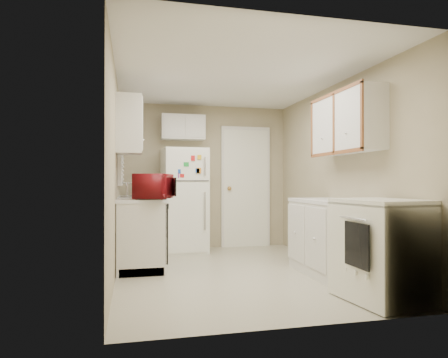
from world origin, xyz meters
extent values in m
plane|color=beige|center=(0.00, 0.00, 0.00)|extent=(3.80, 3.80, 0.00)
plane|color=white|center=(0.00, 0.00, 2.40)|extent=(3.80, 3.80, 0.00)
plane|color=tan|center=(-1.40, 0.00, 1.20)|extent=(3.80, 3.80, 0.00)
plane|color=tan|center=(1.40, 0.00, 1.20)|extent=(3.80, 3.80, 0.00)
plane|color=tan|center=(0.00, 1.90, 1.20)|extent=(2.80, 2.80, 0.00)
plane|color=tan|center=(0.00, -1.90, 1.20)|extent=(2.80, 2.80, 0.00)
cube|color=silver|center=(-1.10, 0.90, 0.45)|extent=(0.60, 1.80, 0.90)
cube|color=black|center=(-0.81, 0.30, 0.49)|extent=(0.03, 0.58, 0.72)
cube|color=gray|center=(-1.10, 1.05, 0.86)|extent=(0.54, 0.74, 0.16)
imported|color=maroon|center=(-0.95, 0.22, 1.05)|extent=(0.62, 0.46, 0.37)
imported|color=white|center=(-1.10, 1.61, 1.00)|extent=(0.10, 0.10, 0.19)
cube|color=silver|center=(-1.36, 1.05, 1.60)|extent=(0.10, 0.98, 1.08)
cube|color=silver|center=(-1.25, 0.22, 1.80)|extent=(0.30, 0.45, 0.70)
cube|color=white|center=(-0.40, 1.56, 0.82)|extent=(0.71, 0.69, 1.64)
cube|color=silver|center=(-0.40, 1.75, 2.00)|extent=(0.70, 0.30, 0.40)
cube|color=white|center=(0.70, 1.86, 1.02)|extent=(0.86, 0.06, 2.08)
cube|color=silver|center=(1.10, -0.80, 0.45)|extent=(0.60, 2.00, 0.90)
cube|color=white|center=(1.06, -1.45, 0.48)|extent=(0.73, 0.86, 0.96)
cube|color=silver|center=(1.25, -0.50, 1.80)|extent=(0.30, 1.20, 0.70)
camera|label=1|loc=(-1.22, -4.75, 1.11)|focal=32.00mm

